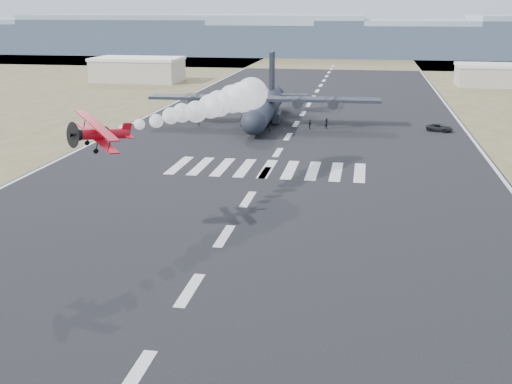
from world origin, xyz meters
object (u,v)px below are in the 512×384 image
(crew_b, at_px, (327,124))
(crew_d, at_px, (310,124))
(transport_aircraft, at_px, (265,106))
(support_vehicle, at_px, (439,128))
(crew_f, at_px, (242,120))
(crew_g, at_px, (250,121))
(hangar_left, at_px, (138,69))
(aerobatic_biplane, at_px, (100,134))
(hangar_right, at_px, (496,75))
(crew_e, at_px, (241,122))
(crew_c, at_px, (199,122))
(crew_h, at_px, (258,124))
(crew_a, at_px, (270,128))

(crew_b, relative_size, crew_d, 1.16)
(transport_aircraft, height_order, crew_b, transport_aircraft)
(support_vehicle, height_order, crew_f, crew_f)
(crew_g, bearing_deg, hangar_left, -154.59)
(hangar_left, relative_size, aerobatic_biplane, 3.93)
(hangar_right, relative_size, crew_e, 12.83)
(crew_b, xyz_separation_m, crew_c, (-22.53, -1.53, -0.13))
(transport_aircraft, bearing_deg, crew_f, -134.73)
(crew_c, relative_size, crew_h, 0.86)
(crew_f, height_order, crew_g, crew_f)
(crew_f, distance_m, crew_h, 4.70)
(crew_g, distance_m, crew_h, 4.41)
(support_vehicle, distance_m, crew_d, 22.11)
(hangar_right, relative_size, crew_a, 12.50)
(hangar_right, distance_m, crew_c, 95.01)
(crew_d, bearing_deg, aerobatic_biplane, 131.33)
(hangar_right, height_order, crew_c, hangar_right)
(crew_c, bearing_deg, crew_b, -11.52)
(transport_aircraft, height_order, support_vehicle, transport_aircraft)
(crew_a, bearing_deg, crew_g, -147.83)
(crew_b, bearing_deg, aerobatic_biplane, -145.36)
(aerobatic_biplane, relative_size, crew_h, 3.42)
(crew_h, bearing_deg, crew_f, 66.53)
(transport_aircraft, xyz_separation_m, crew_b, (11.61, -4.48, -2.18))
(hangar_left, relative_size, crew_g, 14.96)
(hangar_left, height_order, transport_aircraft, transport_aircraft)
(crew_c, height_order, crew_g, crew_g)
(support_vehicle, xyz_separation_m, crew_c, (-41.67, -2.43, 0.17))
(crew_b, relative_size, crew_h, 1.00)
(crew_b, bearing_deg, crew_c, 144.83)
(crew_h, bearing_deg, aerobatic_biplane, -163.73)
(transport_aircraft, distance_m, crew_a, 10.86)
(crew_d, bearing_deg, hangar_left, 5.08)
(crew_a, bearing_deg, hangar_right, 145.30)
(support_vehicle, distance_m, crew_h, 31.13)
(crew_a, height_order, crew_e, crew_a)
(support_vehicle, distance_m, crew_e, 34.27)
(aerobatic_biplane, distance_m, crew_c, 56.94)
(hangar_right, bearing_deg, hangar_left, -177.08)
(crew_g, bearing_deg, crew_h, 19.29)
(crew_b, bearing_deg, crew_h, 153.61)
(hangar_left, bearing_deg, crew_c, -62.00)
(crew_d, bearing_deg, crew_e, 54.84)
(crew_g, bearing_deg, crew_f, -74.69)
(transport_aircraft, distance_m, support_vehicle, 31.06)
(crew_c, bearing_deg, crew_g, 2.29)
(crew_b, height_order, crew_e, crew_b)
(hangar_right, xyz_separation_m, crew_e, (-55.32, -70.13, -2.21))
(crew_c, distance_m, crew_e, 7.52)
(hangar_left, distance_m, crew_g, 77.28)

